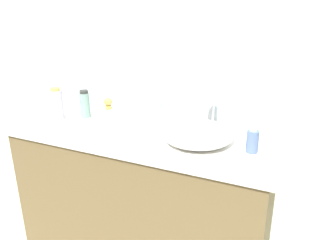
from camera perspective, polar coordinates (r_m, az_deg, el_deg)
bathroom_wall_rear at (r=1.72m, az=2.11°, el=15.34°), size 6.00×0.06×2.60m
vanity_counter at (r=1.77m, az=-4.44°, el=-14.71°), size 1.35×0.54×0.85m
sink_basin at (r=1.42m, az=5.50°, el=-2.46°), size 0.32×0.33×0.08m
faucet at (r=1.56m, az=7.71°, el=1.71°), size 0.03×0.15×0.17m
soap_dispenser at (r=1.59m, az=-10.71°, el=0.63°), size 0.07×0.07×0.16m
lotion_bottle at (r=1.80m, az=-19.60°, el=2.68°), size 0.07×0.07×0.18m
perfume_bottle at (r=1.79m, az=-14.92°, el=2.80°), size 0.05×0.05×0.15m
spray_can at (r=1.35m, az=15.16°, el=-3.61°), size 0.05×0.05×0.12m
tissue_box at (r=1.61m, az=-3.83°, el=1.42°), size 0.12×0.12×0.17m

